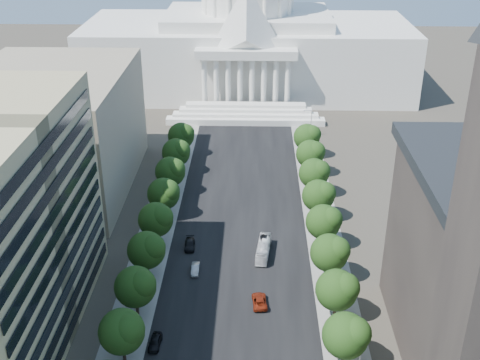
# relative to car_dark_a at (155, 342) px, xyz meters

# --- Properties ---
(road_asphalt) EXTENTS (30.00, 260.00, 0.01)m
(road_asphalt) POSITION_rel_car_dark_a_xyz_m (13.50, 50.26, -0.80)
(road_asphalt) COLOR black
(road_asphalt) RESTS_ON ground
(sidewalk_left) EXTENTS (8.00, 260.00, 0.02)m
(sidewalk_left) POSITION_rel_car_dark_a_xyz_m (-5.50, 50.26, -0.80)
(sidewalk_left) COLOR gray
(sidewalk_left) RESTS_ON ground
(sidewalk_right) EXTENTS (8.00, 260.00, 0.02)m
(sidewalk_right) POSITION_rel_car_dark_a_xyz_m (32.50, 50.26, -0.80)
(sidewalk_right) COLOR gray
(sidewalk_right) RESTS_ON ground
(capitol) EXTENTS (120.00, 56.00, 73.00)m
(capitol) POSITION_rel_car_dark_a_xyz_m (13.50, 145.15, 19.20)
(capitol) COLOR white
(capitol) RESTS_ON ground
(office_block_left_far) EXTENTS (38.00, 52.00, 30.00)m
(office_block_left_far) POSITION_rel_car_dark_a_xyz_m (-34.50, 60.26, 14.20)
(office_block_left_far) COLOR gray
(office_block_left_far) RESTS_ON ground
(tree_l_c) EXTENTS (7.79, 7.60, 9.97)m
(tree_l_c) POSITION_rel_car_dark_a_xyz_m (-4.16, -3.94, 5.65)
(tree_l_c) COLOR #33261C
(tree_l_c) RESTS_ON ground
(tree_l_d) EXTENTS (7.79, 7.60, 9.97)m
(tree_l_d) POSITION_rel_car_dark_a_xyz_m (-4.16, 8.06, 5.65)
(tree_l_d) COLOR #33261C
(tree_l_d) RESTS_ON ground
(tree_l_e) EXTENTS (7.79, 7.60, 9.97)m
(tree_l_e) POSITION_rel_car_dark_a_xyz_m (-4.16, 20.06, 5.65)
(tree_l_e) COLOR #33261C
(tree_l_e) RESTS_ON ground
(tree_l_f) EXTENTS (7.79, 7.60, 9.97)m
(tree_l_f) POSITION_rel_car_dark_a_xyz_m (-4.16, 32.06, 5.65)
(tree_l_f) COLOR #33261C
(tree_l_f) RESTS_ON ground
(tree_l_g) EXTENTS (7.79, 7.60, 9.97)m
(tree_l_g) POSITION_rel_car_dark_a_xyz_m (-4.16, 44.06, 5.65)
(tree_l_g) COLOR #33261C
(tree_l_g) RESTS_ON ground
(tree_l_h) EXTENTS (7.79, 7.60, 9.97)m
(tree_l_h) POSITION_rel_car_dark_a_xyz_m (-4.16, 56.06, 5.65)
(tree_l_h) COLOR #33261C
(tree_l_h) RESTS_ON ground
(tree_l_i) EXTENTS (7.79, 7.60, 9.97)m
(tree_l_i) POSITION_rel_car_dark_a_xyz_m (-4.16, 68.06, 5.65)
(tree_l_i) COLOR #33261C
(tree_l_i) RESTS_ON ground
(tree_l_j) EXTENTS (7.79, 7.60, 9.97)m
(tree_l_j) POSITION_rel_car_dark_a_xyz_m (-4.16, 80.06, 5.65)
(tree_l_j) COLOR #33261C
(tree_l_j) RESTS_ON ground
(tree_r_c) EXTENTS (7.79, 7.60, 9.97)m
(tree_r_c) POSITION_rel_car_dark_a_xyz_m (31.84, -3.94, 5.65)
(tree_r_c) COLOR #33261C
(tree_r_c) RESTS_ON ground
(tree_r_d) EXTENTS (7.79, 7.60, 9.97)m
(tree_r_d) POSITION_rel_car_dark_a_xyz_m (31.84, 8.06, 5.65)
(tree_r_d) COLOR #33261C
(tree_r_d) RESTS_ON ground
(tree_r_e) EXTENTS (7.79, 7.60, 9.97)m
(tree_r_e) POSITION_rel_car_dark_a_xyz_m (31.84, 20.06, 5.65)
(tree_r_e) COLOR #33261C
(tree_r_e) RESTS_ON ground
(tree_r_f) EXTENTS (7.79, 7.60, 9.97)m
(tree_r_f) POSITION_rel_car_dark_a_xyz_m (31.84, 32.06, 5.65)
(tree_r_f) COLOR #33261C
(tree_r_f) RESTS_ON ground
(tree_r_g) EXTENTS (7.79, 7.60, 9.97)m
(tree_r_g) POSITION_rel_car_dark_a_xyz_m (31.84, 44.06, 5.65)
(tree_r_g) COLOR #33261C
(tree_r_g) RESTS_ON ground
(tree_r_h) EXTENTS (7.79, 7.60, 9.97)m
(tree_r_h) POSITION_rel_car_dark_a_xyz_m (31.84, 56.06, 5.65)
(tree_r_h) COLOR #33261C
(tree_r_h) RESTS_ON ground
(tree_r_i) EXTENTS (7.79, 7.60, 9.97)m
(tree_r_i) POSITION_rel_car_dark_a_xyz_m (31.84, 68.06, 5.65)
(tree_r_i) COLOR #33261C
(tree_r_i) RESTS_ON ground
(tree_r_j) EXTENTS (7.79, 7.60, 9.97)m
(tree_r_j) POSITION_rel_car_dark_a_xyz_m (31.84, 80.06, 5.65)
(tree_r_j) COLOR #33261C
(tree_r_j) RESTS_ON ground
(streetlight_b) EXTENTS (2.61, 0.44, 9.00)m
(streetlight_b) POSITION_rel_car_dark_a_xyz_m (33.40, -4.74, 5.02)
(streetlight_b) COLOR gray
(streetlight_b) RESTS_ON ground
(streetlight_c) EXTENTS (2.61, 0.44, 9.00)m
(streetlight_c) POSITION_rel_car_dark_a_xyz_m (33.40, 20.26, 5.02)
(streetlight_c) COLOR gray
(streetlight_c) RESTS_ON ground
(streetlight_d) EXTENTS (2.61, 0.44, 9.00)m
(streetlight_d) POSITION_rel_car_dark_a_xyz_m (33.40, 45.26, 5.02)
(streetlight_d) COLOR gray
(streetlight_d) RESTS_ON ground
(streetlight_e) EXTENTS (2.61, 0.44, 9.00)m
(streetlight_e) POSITION_rel_car_dark_a_xyz_m (33.40, 70.26, 5.02)
(streetlight_e) COLOR gray
(streetlight_e) RESTS_ON ground
(streetlight_f) EXTENTS (2.61, 0.44, 9.00)m
(streetlight_f) POSITION_rel_car_dark_a_xyz_m (33.40, 95.26, 5.02)
(streetlight_f) COLOR gray
(streetlight_f) RESTS_ON ground
(car_dark_a) EXTENTS (2.18, 4.83, 1.61)m
(car_dark_a) POSITION_rel_car_dark_a_xyz_m (0.00, 0.00, 0.00)
(car_dark_a) COLOR black
(car_dark_a) RESTS_ON ground
(car_silver) EXTENTS (1.64, 4.48, 1.47)m
(car_silver) POSITION_rel_car_dark_a_xyz_m (4.86, 21.88, -0.07)
(car_silver) COLOR #A7A9AF
(car_silver) RESTS_ON ground
(car_red) EXTENTS (3.13, 5.93, 1.59)m
(car_red) POSITION_rel_car_dark_a_xyz_m (17.87, 11.69, -0.01)
(car_red) COLOR maroon
(car_red) RESTS_ON ground
(car_dark_b) EXTENTS (2.46, 5.43, 1.54)m
(car_dark_b) POSITION_rel_car_dark_a_xyz_m (2.79, 31.01, -0.03)
(car_dark_b) COLOR black
(car_dark_b) RESTS_ON ground
(city_bus) EXTENTS (3.52, 10.45, 2.85)m
(city_bus) POSITION_rel_car_dark_a_xyz_m (18.74, 28.65, 0.62)
(city_bus) COLOR silver
(city_bus) RESTS_ON ground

